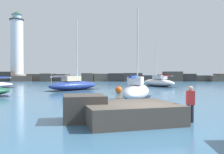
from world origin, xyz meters
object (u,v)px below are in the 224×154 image
mooring_buoy_orange_near (119,90)px  person_on_rocks (190,102)px  sailboat_moored_2 (136,91)px  sailboat_moored_0 (158,82)px  sailboat_moored_1 (74,85)px  lighthouse (17,50)px

mooring_buoy_orange_near → person_on_rocks: person_on_rocks is taller
sailboat_moored_2 → person_on_rocks: 9.79m
sailboat_moored_0 → sailboat_moored_2: sailboat_moored_2 is taller
sailboat_moored_1 → sailboat_moored_2: sailboat_moored_1 is taller
sailboat_moored_0 → mooring_buoy_orange_near: sailboat_moored_0 is taller
mooring_buoy_orange_near → sailboat_moored_1: bearing=139.8°
lighthouse → sailboat_moored_2: 53.67m
sailboat_moored_2 → mooring_buoy_orange_near: 6.25m
lighthouse → mooring_buoy_orange_near: lighthouse is taller
sailboat_moored_2 → mooring_buoy_orange_near: sailboat_moored_2 is taller
sailboat_moored_0 → sailboat_moored_1: bearing=-145.1°
lighthouse → sailboat_moored_2: bearing=-58.4°
lighthouse → person_on_rocks: size_ratio=11.03×
person_on_rocks → sailboat_moored_2: bearing=99.5°
lighthouse → person_on_rocks: lighthouse is taller
person_on_rocks → sailboat_moored_0: bearing=82.8°
sailboat_moored_1 → mooring_buoy_orange_near: (5.73, -4.84, -0.30)m
lighthouse → sailboat_moored_0: 42.61m
person_on_rocks → sailboat_moored_1: bearing=113.0°
sailboat_moored_0 → sailboat_moored_1: 15.19m
sailboat_moored_2 → mooring_buoy_orange_near: (-1.40, 6.08, -0.35)m
sailboat_moored_1 → mooring_buoy_orange_near: 7.50m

